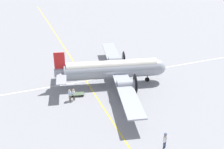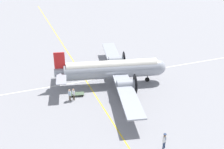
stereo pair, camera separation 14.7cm
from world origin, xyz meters
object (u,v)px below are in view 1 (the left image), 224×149
at_px(crew_foreground, 165,139).
at_px(ramp_agent, 74,93).
at_px(baggage_cart, 77,94).
at_px(passenger_boarding, 70,94).
at_px(suitcase_near_door, 73,94).
at_px(airliner_main, 115,69).

height_order(crew_foreground, ramp_agent, crew_foreground).
relative_size(crew_foreground, baggage_cart, 0.92).
bearing_deg(passenger_boarding, crew_foreground, 2.12).
height_order(ramp_agent, suitcase_near_door, ramp_agent).
height_order(crew_foreground, suitcase_near_door, crew_foreground).
bearing_deg(crew_foreground, baggage_cart, -92.12).
bearing_deg(ramp_agent, suitcase_near_door, 149.15).
distance_m(ramp_agent, suitcase_near_door, 1.32).
relative_size(ramp_agent, baggage_cart, 0.85).
relative_size(passenger_boarding, ramp_agent, 1.00).
bearing_deg(airliner_main, passenger_boarding, -149.53).
xyz_separation_m(airliner_main, crew_foreground, (-15.62, 0.43, -1.27)).
height_order(airliner_main, passenger_boarding, airliner_main).
bearing_deg(crew_foreground, airliner_main, -116.11).
bearing_deg(airliner_main, crew_foreground, -79.03).
bearing_deg(baggage_cart, ramp_agent, -113.61).
distance_m(passenger_boarding, baggage_cart, 1.80).
distance_m(crew_foreground, baggage_cart, 15.33).
xyz_separation_m(airliner_main, suitcase_near_door, (-1.41, 6.85, -2.18)).
bearing_deg(ramp_agent, passenger_boarding, -113.66).
bearing_deg(crew_foreground, suitcase_near_door, -90.23).
relative_size(crew_foreground, ramp_agent, 1.09).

